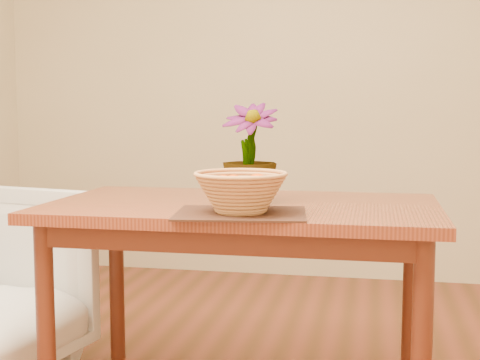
# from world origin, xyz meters

# --- Properties ---
(wall_back) EXTENTS (4.00, 0.02, 2.70)m
(wall_back) POSITION_xyz_m (0.00, 2.25, 1.35)
(wall_back) COLOR beige
(wall_back) RESTS_ON floor
(table) EXTENTS (1.40, 0.80, 0.75)m
(table) POSITION_xyz_m (0.00, 0.30, 0.66)
(table) COLOR maroon
(table) RESTS_ON floor
(placemat) EXTENTS (0.45, 0.36, 0.01)m
(placemat) POSITION_xyz_m (0.05, 0.03, 0.75)
(placemat) COLOR #331A12
(placemat) RESTS_ON table
(wicker_basket) EXTENTS (0.30, 0.30, 0.12)m
(wicker_basket) POSITION_xyz_m (0.05, 0.03, 0.82)
(wicker_basket) COLOR tan
(wicker_basket) RESTS_ON placemat
(orange_pile) EXTENTS (0.17, 0.16, 0.07)m
(orange_pile) POSITION_xyz_m (0.05, 0.03, 0.84)
(orange_pile) COLOR #E34203
(orange_pile) RESTS_ON wicker_basket
(potted_plant) EXTENTS (0.20, 0.20, 0.36)m
(potted_plant) POSITION_xyz_m (0.03, 0.30, 0.93)
(potted_plant) COLOR #1E4C15
(potted_plant) RESTS_ON table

